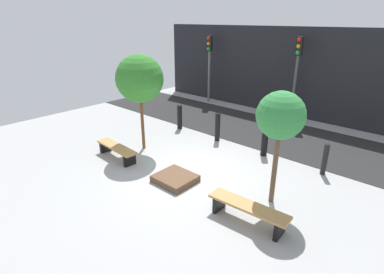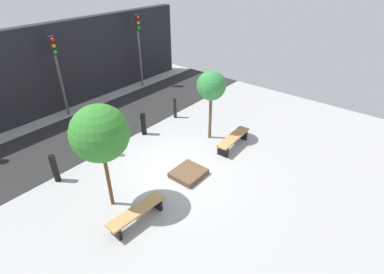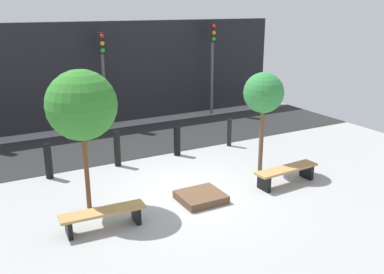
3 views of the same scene
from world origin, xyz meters
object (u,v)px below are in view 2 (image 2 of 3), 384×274
(bollard_left, at_px, (104,143))
(traffic_light_mid_west, at_px, (57,63))
(bollard_far_left, at_px, (55,168))
(tree_behind_left_bench, at_px, (100,134))
(bollard_right, at_px, (175,108))
(traffic_light_mid_east, at_px, (139,39))
(bollard_center, at_px, (143,124))
(bench_left, at_px, (137,213))
(tree_behind_right_bench, at_px, (211,86))
(bench_right, at_px, (233,139))
(planter_bed, at_px, (189,173))

(bollard_left, bearing_deg, traffic_light_mid_west, 76.66)
(bollard_far_left, xyz_separation_m, traffic_light_mid_west, (3.00, 4.22, 2.03))
(tree_behind_left_bench, xyz_separation_m, bollard_far_left, (-0.46, 2.34, -2.00))
(bollard_right, height_order, traffic_light_mid_east, traffic_light_mid_east)
(bollard_center, bearing_deg, traffic_light_mid_east, 47.65)
(bollard_left, distance_m, bollard_center, 2.00)
(bollard_far_left, relative_size, traffic_light_mid_west, 0.28)
(bench_left, distance_m, traffic_light_mid_east, 10.94)
(traffic_light_mid_east, bearing_deg, tree_behind_right_bench, -109.39)
(tree_behind_left_bench, bearing_deg, bollard_right, 22.93)
(tree_behind_left_bench, distance_m, tree_behind_right_bench, 5.08)
(bollard_left, height_order, traffic_light_mid_east, traffic_light_mid_east)
(tree_behind_left_bench, height_order, traffic_light_mid_west, traffic_light_mid_west)
(bollard_left, relative_size, traffic_light_mid_east, 0.28)
(bench_right, xyz_separation_m, bollard_far_left, (-5.54, 3.49, 0.17))
(bollard_left, height_order, traffic_light_mid_west, traffic_light_mid_west)
(bollard_far_left, bearing_deg, tree_behind_right_bench, -22.93)
(tree_behind_right_bench, bearing_deg, tree_behind_left_bench, -180.00)
(bench_right, bearing_deg, tree_behind_right_bench, 86.86)
(planter_bed, bearing_deg, traffic_light_mid_east, 57.16)
(planter_bed, bearing_deg, bollard_center, 73.08)
(bench_left, xyz_separation_m, planter_bed, (2.54, 0.20, -0.22))
(bench_right, xyz_separation_m, planter_bed, (-2.54, 0.20, -0.24))
(bollard_left, relative_size, bollard_center, 1.14)
(bench_right, bearing_deg, bench_left, 176.86)
(planter_bed, relative_size, bollard_right, 1.12)
(tree_behind_right_bench, bearing_deg, bollard_left, 146.48)
(bollard_far_left, height_order, bollard_left, bollard_left)
(planter_bed, distance_m, bollard_far_left, 4.47)
(bench_left, bearing_deg, bollard_right, 35.35)
(tree_behind_left_bench, relative_size, traffic_light_mid_west, 0.90)
(bench_right, relative_size, traffic_light_mid_east, 0.49)
(bollard_right, bearing_deg, bench_right, -97.56)
(bench_left, height_order, traffic_light_mid_east, traffic_light_mid_east)
(bench_right, xyz_separation_m, traffic_light_mid_west, (-2.54, 7.71, 2.20))
(planter_bed, bearing_deg, bench_left, -175.49)
(tree_behind_right_bench, relative_size, bollard_far_left, 2.84)
(traffic_light_mid_west, bearing_deg, planter_bed, -90.00)
(tree_behind_left_bench, bearing_deg, bollard_center, 33.52)
(bollard_right, xyz_separation_m, traffic_light_mid_west, (-3.00, 4.22, 2.05))
(tree_behind_left_bench, distance_m, traffic_light_mid_east, 9.88)
(planter_bed, height_order, bollard_right, bollard_right)
(bench_left, xyz_separation_m, traffic_light_mid_east, (7.38, 7.71, 2.38))
(bench_right, relative_size, tree_behind_right_bench, 0.67)
(tree_behind_right_bench, xyz_separation_m, bollard_left, (-3.54, 2.34, -1.74))
(tree_behind_left_bench, bearing_deg, traffic_light_mid_west, 68.86)
(bollard_center, bearing_deg, bench_left, -135.40)
(bench_left, xyz_separation_m, bollard_far_left, (-0.46, 3.49, 0.19))
(traffic_light_mid_west, relative_size, traffic_light_mid_east, 0.94)
(bollard_far_left, distance_m, traffic_light_mid_east, 9.17)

